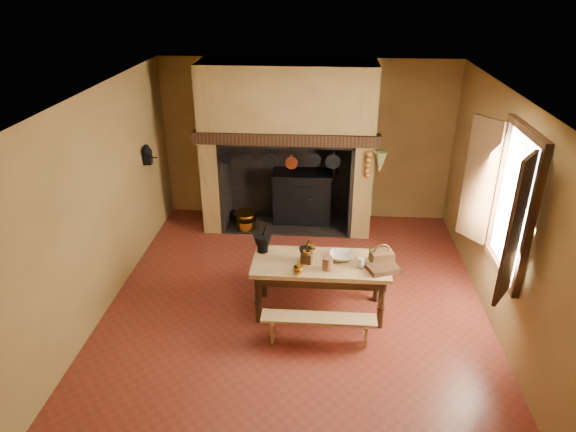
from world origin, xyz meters
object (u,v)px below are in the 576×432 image
Objects in this scene: bench_front at (319,324)px; wicker_basket at (382,256)px; iron_range at (303,196)px; coffee_grinder at (307,257)px; work_table at (320,270)px; mixing_bowl at (342,256)px.

bench_front is 4.29× the size of wicker_basket.
iron_range is 2.72m from coffee_grinder.
work_table reaches higher than bench_front.
coffee_grinder is (-0.18, -0.02, 0.20)m from work_table.
bench_front is at bearing -90.00° from work_table.
work_table is 5.55× the size of mixing_bowl.
iron_range reaches higher than bench_front.
coffee_grinder is 0.46m from mixing_bowl.
mixing_bowl is at bearing 70.81° from bench_front.
iron_range is 2.67m from mixing_bowl.
wicker_basket reaches higher than mixing_bowl.
wicker_basket is at bearing -67.03° from iron_range.
mixing_bowl is at bearing 160.72° from wicker_basket.
iron_range is 2.88m from wicker_basket.
work_table is at bearing 16.45° from coffee_grinder.
iron_range reaches higher than coffee_grinder.
bench_front is at bearing -150.71° from wicker_basket.
iron_range is 3.36m from bench_front.
wicker_basket reaches higher than bench_front.
iron_range is at bearing 97.54° from work_table.
work_table is at bearing -160.35° from mixing_bowl.
work_table is 5.42× the size of wicker_basket.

